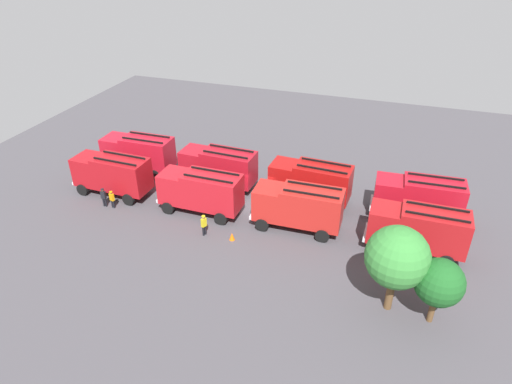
{
  "coord_description": "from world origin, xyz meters",
  "views": [
    {
      "loc": [
        -10.75,
        31.94,
        21.32
      ],
      "look_at": [
        0.0,
        0.0,
        1.4
      ],
      "focal_mm": 31.75,
      "sensor_mm": 36.0,
      "label": 1
    }
  ],
  "objects": [
    {
      "name": "ground_plane",
      "position": [
        0.0,
        0.0,
        0.0
      ],
      "size": [
        63.43,
        63.43,
        0.0
      ],
      "primitive_type": "plane",
      "color": "#423F44"
    },
    {
      "name": "fire_truck_0",
      "position": [
        -13.29,
        -2.34,
        2.15
      ],
      "size": [
        7.3,
        3.02,
        3.88
      ],
      "rotation": [
        0.0,
        0.0,
        0.05
      ],
      "color": "#A8111E",
      "rests_on": "ground"
    },
    {
      "name": "fire_truck_1",
      "position": [
        -4.3,
        -2.17,
        2.15
      ],
      "size": [
        7.33,
        3.09,
        3.88
      ],
      "rotation": [
        0.0,
        0.0,
        -0.06
      ],
      "color": "#9E100F",
      "rests_on": "ground"
    },
    {
      "name": "fire_truck_2",
      "position": [
        4.39,
        -2.18,
        2.15
      ],
      "size": [
        7.3,
        3.02,
        3.88
      ],
      "rotation": [
        0.0,
        0.0,
        -0.05
      ],
      "color": "maroon",
      "rests_on": "ground"
    },
    {
      "name": "fire_truck_3",
      "position": [
        13.01,
        -2.49,
        2.15
      ],
      "size": [
        7.23,
        2.83,
        3.88
      ],
      "rotation": [
        0.0,
        0.0,
        0.01
      ],
      "color": "#AE1322",
      "rests_on": "ground"
    },
    {
      "name": "fire_truck_4",
      "position": [
        -13.35,
        2.35,
        2.15
      ],
      "size": [
        7.22,
        2.79,
        3.88
      ],
      "rotation": [
        0.0,
        0.0,
        -0.01
      ],
      "color": "#A01417",
      "rests_on": "ground"
    },
    {
      "name": "fire_truck_5",
      "position": [
        -4.28,
        2.15,
        2.15
      ],
      "size": [
        7.24,
        2.84,
        3.88
      ],
      "rotation": [
        0.0,
        0.0,
        0.02
      ],
      "color": "#AD1E1A",
      "rests_on": "ground"
    },
    {
      "name": "fire_truck_6",
      "position": [
        4.07,
        2.39,
        2.15
      ],
      "size": [
        7.24,
        2.84,
        3.88
      ],
      "rotation": [
        0.0,
        0.0,
        -0.02
      ],
      "color": "#AF151E",
      "rests_on": "ground"
    },
    {
      "name": "fire_truck_7",
      "position": [
        12.89,
        2.15,
        2.15
      ],
      "size": [
        7.27,
        2.93,
        3.88
      ],
      "rotation": [
        0.0,
        0.0,
        -0.03
      ],
      "color": "maroon",
      "rests_on": "ground"
    },
    {
      "name": "firefighter_0",
      "position": [
        2.51,
        5.43,
        1.01
      ],
      "size": [
        0.39,
        0.48,
        1.79
      ],
      "rotation": [
        0.0,
        0.0,
        5.88
      ],
      "color": "black",
      "rests_on": "ground"
    },
    {
      "name": "firefighter_1",
      "position": [
        -16.51,
        -5.12,
        0.93
      ],
      "size": [
        0.4,
        0.48,
        1.67
      ],
      "rotation": [
        0.0,
        0.0,
        5.83
      ],
      "color": "black",
      "rests_on": "ground"
    },
    {
      "name": "firefighter_2",
      "position": [
        12.54,
        4.3,
        0.98
      ],
      "size": [
        0.42,
        0.28,
        1.74
      ],
      "rotation": [
        0.0,
        0.0,
        4.73
      ],
      "color": "black",
      "rests_on": "ground"
    },
    {
      "name": "firefighter_3",
      "position": [
        11.74,
        4.26,
        0.89
      ],
      "size": [
        0.47,
        0.36,
        1.61
      ],
      "rotation": [
        0.0,
        0.0,
        4.38
      ],
      "color": "black",
      "rests_on": "ground"
    },
    {
      "name": "tree_0",
      "position": [
        -14.56,
        9.27,
        3.1
      ],
      "size": [
        2.97,
        2.97,
        4.61
      ],
      "color": "brown",
      "rests_on": "ground"
    },
    {
      "name": "tree_1",
      "position": [
        -11.98,
        8.96,
        4.09
      ],
      "size": [
        3.93,
        3.93,
        6.08
      ],
      "color": "brown",
      "rests_on": "ground"
    },
    {
      "name": "traffic_cone_0",
      "position": [
        0.19,
        5.34,
        0.31
      ],
      "size": [
        0.44,
        0.44,
        0.63
      ],
      "primitive_type": "cone",
      "color": "#F2600C",
      "rests_on": "ground"
    },
    {
      "name": "traffic_cone_1",
      "position": [
        -15.78,
        4.58,
        0.29
      ],
      "size": [
        0.4,
        0.4,
        0.57
      ],
      "primitive_type": "cone",
      "color": "#F2600C",
      "rests_on": "ground"
    },
    {
      "name": "traffic_cone_2",
      "position": [
        -14.89,
        4.44,
        0.29
      ],
      "size": [
        0.41,
        0.41,
        0.59
      ],
      "primitive_type": "cone",
      "color": "#F2600C",
      "rests_on": "ground"
    }
  ]
}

